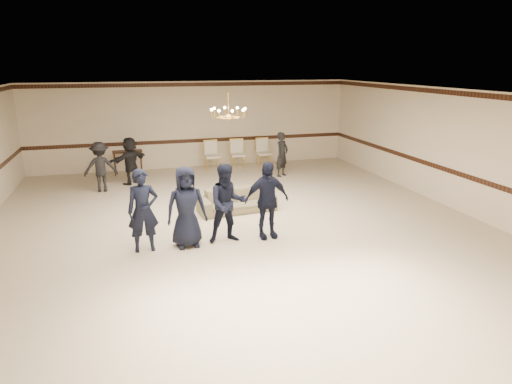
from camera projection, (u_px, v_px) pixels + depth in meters
room at (239, 163)px, 10.37m from camera, size 12.01×14.01×3.21m
chair_rail at (195, 141)px, 16.98m from camera, size 12.00×0.02×0.14m
crown_molding at (193, 84)px, 16.41m from camera, size 12.00×0.02×0.14m
chandelier at (228, 104)px, 10.94m from camera, size 0.94×0.94×0.89m
boy_a at (143, 211)px, 9.30m from camera, size 0.67×0.46×1.77m
boy_b at (186, 207)px, 9.54m from camera, size 0.90×0.62×1.77m
boy_c at (227, 203)px, 9.78m from camera, size 0.87×0.68×1.77m
boy_d at (267, 200)px, 10.02m from camera, size 1.06×0.49×1.77m
settee at (237, 200)px, 11.97m from camera, size 2.12×1.01×0.60m
adult_left at (100, 167)px, 13.71m from camera, size 1.02×0.61×1.55m
adult_mid at (130, 161)px, 14.59m from camera, size 1.40×1.27×1.55m
adult_right at (282, 154)px, 15.57m from camera, size 0.67×0.64×1.55m
banquet_chair_left at (212, 156)px, 16.53m from camera, size 0.55×0.55×1.07m
banquet_chair_mid at (238, 154)px, 16.79m from camera, size 0.56×0.56×1.07m
banquet_chair_right at (264, 153)px, 17.06m from camera, size 0.54×0.54×1.07m
console_table at (128, 162)px, 15.95m from camera, size 1.04×0.48×0.85m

